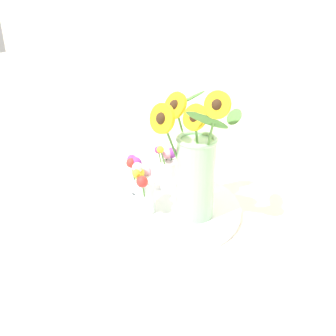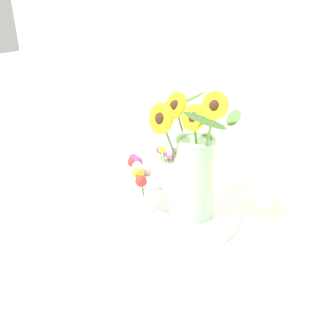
# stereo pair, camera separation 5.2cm
# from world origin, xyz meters

# --- Properties ---
(ground_plane) EXTENTS (6.00, 6.00, 0.00)m
(ground_plane) POSITION_xyz_m (0.00, 0.00, 0.00)
(ground_plane) COLOR silver
(serving_tray) EXTENTS (0.48, 0.48, 0.02)m
(serving_tray) POSITION_xyz_m (-0.03, 0.02, 0.01)
(serving_tray) COLOR silver
(serving_tray) RESTS_ON ground_plane
(mason_jar_sunflowers) EXTENTS (0.28, 0.22, 0.44)m
(mason_jar_sunflowers) POSITION_xyz_m (0.07, 0.04, 0.19)
(mason_jar_sunflowers) COLOR #99CC9E
(mason_jar_sunflowers) RESTS_ON serving_tray
(vase_small_center) EXTENTS (0.09, 0.11, 0.17)m
(vase_small_center) POSITION_xyz_m (-0.06, -0.05, 0.11)
(vase_small_center) COLOR white
(vase_small_center) RESTS_ON serving_tray
(vase_bulb_right) EXTENTS (0.07, 0.08, 0.15)m
(vase_bulb_right) POSITION_xyz_m (-0.16, 0.01, 0.09)
(vase_bulb_right) COLOR white
(vase_bulb_right) RESTS_ON serving_tray
(vase_small_back) EXTENTS (0.06, 0.09, 0.18)m
(vase_small_back) POSITION_xyz_m (-0.10, 0.11, 0.10)
(vase_small_back) COLOR white
(vase_small_back) RESTS_ON serving_tray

